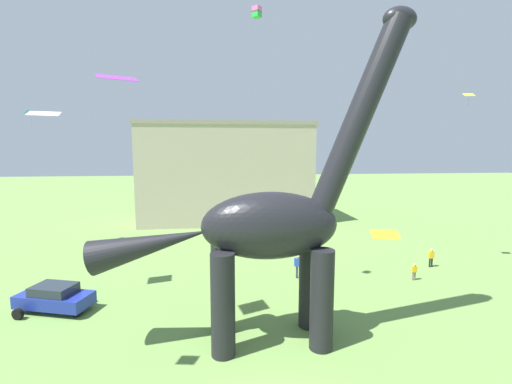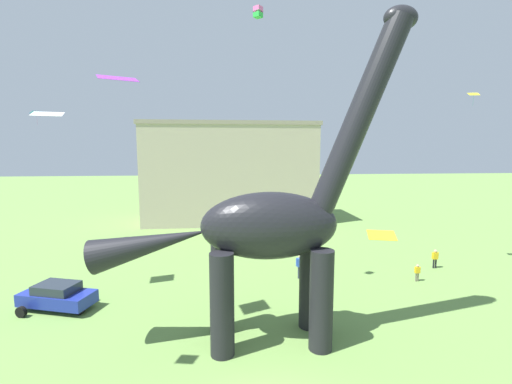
{
  "view_description": "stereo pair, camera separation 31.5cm",
  "coord_description": "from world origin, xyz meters",
  "px_view_note": "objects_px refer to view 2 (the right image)",
  "views": [
    {
      "loc": [
        -1.92,
        -10.9,
        9.3
      ],
      "look_at": [
        0.05,
        5.97,
        7.24
      ],
      "focal_mm": 24.1,
      "sensor_mm": 36.0,
      "label": 1
    },
    {
      "loc": [
        -1.61,
        -10.94,
        9.3
      ],
      "look_at": [
        0.05,
        5.97,
        7.24
      ],
      "focal_mm": 24.1,
      "sensor_mm": 36.0,
      "label": 2
    }
  ],
  "objects_px": {
    "person_watching_child": "(435,257)",
    "kite_near_high": "(118,78)",
    "person_photographer": "(300,264)",
    "dinosaur_sculpture": "(268,226)",
    "kite_drifting": "(48,114)",
    "kite_trailing": "(474,94)",
    "person_near_flyer": "(417,271)",
    "parked_sedan_left": "(57,296)",
    "kite_high_right": "(258,12)",
    "kite_high_left": "(37,113)",
    "kite_mid_left": "(284,211)",
    "kite_mid_center": "(382,235)"
  },
  "relations": [
    {
      "from": "kite_high_right",
      "to": "kite_trailing",
      "type": "distance_m",
      "value": 17.61
    },
    {
      "from": "person_watching_child",
      "to": "kite_near_high",
      "type": "relative_size",
      "value": 0.72
    },
    {
      "from": "person_watching_child",
      "to": "kite_mid_left",
      "type": "distance_m",
      "value": 12.7
    },
    {
      "from": "parked_sedan_left",
      "to": "kite_drifting",
      "type": "xyz_separation_m",
      "value": [
        -0.69,
        1.87,
        10.68
      ]
    },
    {
      "from": "dinosaur_sculpture",
      "to": "kite_trailing",
      "type": "height_order",
      "value": "dinosaur_sculpture"
    },
    {
      "from": "kite_high_left",
      "to": "kite_high_right",
      "type": "xyz_separation_m",
      "value": [
        19.27,
        -13.62,
        4.41
      ]
    },
    {
      "from": "person_watching_child",
      "to": "kite_high_right",
      "type": "relative_size",
      "value": 2.52
    },
    {
      "from": "person_near_flyer",
      "to": "kite_mid_left",
      "type": "relative_size",
      "value": 0.92
    },
    {
      "from": "dinosaur_sculpture",
      "to": "kite_mid_center",
      "type": "bearing_deg",
      "value": -91.19
    },
    {
      "from": "dinosaur_sculpture",
      "to": "person_watching_child",
      "type": "distance_m",
      "value": 17.79
    },
    {
      "from": "kite_mid_center",
      "to": "kite_trailing",
      "type": "bearing_deg",
      "value": 46.96
    },
    {
      "from": "dinosaur_sculpture",
      "to": "kite_trailing",
      "type": "distance_m",
      "value": 20.49
    },
    {
      "from": "person_photographer",
      "to": "kite_trailing",
      "type": "relative_size",
      "value": 1.82
    },
    {
      "from": "kite_high_left",
      "to": "kite_mid_center",
      "type": "bearing_deg",
      "value": -48.56
    },
    {
      "from": "person_near_flyer",
      "to": "kite_high_right",
      "type": "xyz_separation_m",
      "value": [
        -11.61,
        -1.66,
        16.45
      ]
    },
    {
      "from": "kite_high_right",
      "to": "kite_trailing",
      "type": "xyz_separation_m",
      "value": [
        16.73,
        4.07,
        -3.7
      ]
    },
    {
      "from": "person_watching_child",
      "to": "kite_high_right",
      "type": "distance_m",
      "value": 22.23
    },
    {
      "from": "kite_drifting",
      "to": "kite_high_right",
      "type": "xyz_separation_m",
      "value": [
        12.6,
        -1.51,
        5.71
      ]
    },
    {
      "from": "person_near_flyer",
      "to": "kite_near_high",
      "type": "bearing_deg",
      "value": -104.42
    },
    {
      "from": "kite_mid_left",
      "to": "kite_trailing",
      "type": "distance_m",
      "value": 16.74
    },
    {
      "from": "parked_sedan_left",
      "to": "kite_trailing",
      "type": "bearing_deg",
      "value": 25.87
    },
    {
      "from": "dinosaur_sculpture",
      "to": "kite_mid_center",
      "type": "distance_m",
      "value": 6.87
    },
    {
      "from": "kite_mid_left",
      "to": "kite_trailing",
      "type": "xyz_separation_m",
      "value": [
        14.27,
        -0.56,
        8.73
      ]
    },
    {
      "from": "kite_trailing",
      "to": "kite_high_left",
      "type": "bearing_deg",
      "value": 165.14
    },
    {
      "from": "parked_sedan_left",
      "to": "kite_high_right",
      "type": "relative_size",
      "value": 7.58
    },
    {
      "from": "person_watching_child",
      "to": "kite_trailing",
      "type": "height_order",
      "value": "kite_trailing"
    },
    {
      "from": "dinosaur_sculpture",
      "to": "kite_high_left",
      "type": "relative_size",
      "value": 12.95
    },
    {
      "from": "person_near_flyer",
      "to": "kite_trailing",
      "type": "xyz_separation_m",
      "value": [
        5.12,
        2.4,
        12.75
      ]
    },
    {
      "from": "kite_trailing",
      "to": "kite_mid_center",
      "type": "xyz_separation_m",
      "value": [
        -14.17,
        -15.17,
        -6.71
      ]
    },
    {
      "from": "person_watching_child",
      "to": "kite_drifting",
      "type": "relative_size",
      "value": 0.78
    },
    {
      "from": "parked_sedan_left",
      "to": "kite_high_right",
      "type": "xyz_separation_m",
      "value": [
        11.91,
        0.36,
        16.39
      ]
    },
    {
      "from": "kite_drifting",
      "to": "kite_trailing",
      "type": "height_order",
      "value": "kite_trailing"
    },
    {
      "from": "kite_drifting",
      "to": "kite_trailing",
      "type": "relative_size",
      "value": 1.98
    },
    {
      "from": "person_near_flyer",
      "to": "kite_trailing",
      "type": "height_order",
      "value": "kite_trailing"
    },
    {
      "from": "kite_trailing",
      "to": "person_near_flyer",
      "type": "bearing_deg",
      "value": -154.87
    },
    {
      "from": "dinosaur_sculpture",
      "to": "kite_mid_left",
      "type": "relative_size",
      "value": 11.8
    },
    {
      "from": "person_photographer",
      "to": "kite_mid_center",
      "type": "xyz_separation_m",
      "value": [
        -0.87,
        -14.14,
        5.7
      ]
    },
    {
      "from": "person_watching_child",
      "to": "person_photographer",
      "type": "height_order",
      "value": "person_photographer"
    },
    {
      "from": "parked_sedan_left",
      "to": "kite_drifting",
      "type": "relative_size",
      "value": 2.34
    },
    {
      "from": "person_watching_child",
      "to": "kite_high_right",
      "type": "height_order",
      "value": "kite_high_right"
    },
    {
      "from": "person_watching_child",
      "to": "kite_near_high",
      "type": "distance_m",
      "value": 25.71
    },
    {
      "from": "kite_high_left",
      "to": "kite_mid_center",
      "type": "distance_m",
      "value": 33.52
    },
    {
      "from": "dinosaur_sculpture",
      "to": "kite_drifting",
      "type": "relative_size",
      "value": 8.19
    },
    {
      "from": "person_photographer",
      "to": "kite_trailing",
      "type": "distance_m",
      "value": 18.23
    },
    {
      "from": "dinosaur_sculpture",
      "to": "parked_sedan_left",
      "type": "xyz_separation_m",
      "value": [
        -11.89,
        4.46,
        -4.94
      ]
    },
    {
      "from": "person_photographer",
      "to": "dinosaur_sculpture",
      "type": "bearing_deg",
      "value": -145.63
    },
    {
      "from": "kite_high_left",
      "to": "kite_near_high",
      "type": "distance_m",
      "value": 21.46
    },
    {
      "from": "dinosaur_sculpture",
      "to": "kite_high_right",
      "type": "bearing_deg",
      "value": 66.23
    },
    {
      "from": "person_near_flyer",
      "to": "person_watching_child",
      "type": "relative_size",
      "value": 0.82
    },
    {
      "from": "kite_trailing",
      "to": "kite_mid_left",
      "type": "bearing_deg",
      "value": 177.77
    }
  ]
}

